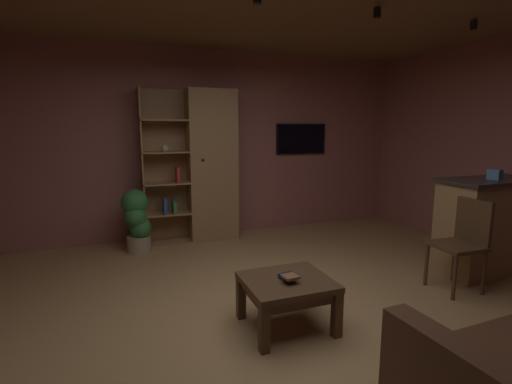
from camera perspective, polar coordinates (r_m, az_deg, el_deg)
name	(u,v)px	position (r m, az deg, el deg)	size (l,w,h in m)	color
floor	(273,323)	(3.35, 2.54, -19.30)	(6.58, 5.66, 0.02)	#A37A4C
wall_back	(198,145)	(5.68, -8.80, 7.09)	(6.70, 0.06, 2.73)	#9E5B56
window_pane_back	(181,163)	(5.61, -11.32, 4.38)	(0.64, 0.01, 0.71)	white
bookshelf_cabinet	(206,167)	(5.44, -7.59, 3.80)	(1.32, 0.41, 2.14)	#997047
kitchen_bar_counter	(497,225)	(5.06, 32.69, -4.18)	(1.41, 0.58, 1.06)	#997047
tissue_box	(495,174)	(4.80, 32.51, 2.26)	(0.12, 0.12, 0.11)	#598CBF
coffee_table	(287,289)	(3.15, 4.71, -14.43)	(0.69, 0.62, 0.41)	#4C331E
table_book_0	(286,276)	(3.15, 4.59, -12.53)	(0.14, 0.08, 0.02)	#2D4C8C
table_book_1	(288,275)	(3.11, 4.95, -12.45)	(0.13, 0.11, 0.02)	black
table_book_2	(290,277)	(3.03, 5.25, -12.69)	(0.12, 0.11, 0.02)	brown
dining_chair	(463,239)	(4.29, 28.97, -6.20)	(0.44, 0.44, 0.92)	#4C331E
potted_floor_plant	(137,219)	(5.12, -17.65, -3.91)	(0.37, 0.37, 0.83)	#9E896B
wall_mounted_tv	(301,139)	(6.18, 6.84, 8.01)	(0.86, 0.06, 0.48)	black
track_light_spot_3	(377,13)	(3.98, 17.91, 24.48)	(0.07, 0.07, 0.09)	black
track_light_spot_4	(473,25)	(4.79, 30.13, 21.06)	(0.07, 0.07, 0.09)	black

